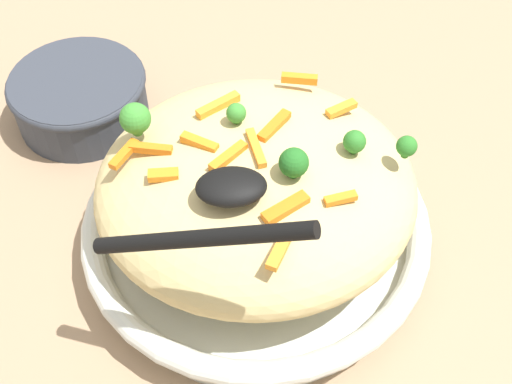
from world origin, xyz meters
TOP-DOWN VIEW (x-y plane):
  - ground_plane at (0.00, 0.00)m, footprint 2.40×2.40m
  - serving_bowl at (0.00, 0.00)m, footprint 0.33×0.33m
  - pasta_mound at (0.00, 0.00)m, footprint 0.28×0.27m
  - carrot_piece_0 at (-0.06, 0.05)m, footprint 0.03×0.01m
  - carrot_piece_1 at (0.11, -0.01)m, footprint 0.02×0.03m
  - carrot_piece_2 at (-0.02, -0.03)m, footprint 0.03×0.04m
  - carrot_piece_3 at (0.02, 0.01)m, footprint 0.03×0.03m
  - carrot_piece_4 at (-0.01, 0.10)m, footprint 0.02×0.04m
  - carrot_piece_5 at (0.03, -0.06)m, footprint 0.04×0.03m
  - carrot_piece_6 at (-0.02, 0.06)m, footprint 0.04×0.03m
  - carrot_piece_7 at (-0.08, -0.05)m, footprint 0.03×0.02m
  - carrot_piece_8 at (0.09, -0.01)m, footprint 0.04×0.01m
  - carrot_piece_9 at (-0.05, -0.09)m, footprint 0.03×0.01m
  - carrot_piece_10 at (0.08, 0.02)m, footprint 0.02×0.01m
  - carrot_piece_11 at (0.00, -0.00)m, footprint 0.02×0.04m
  - carrot_piece_12 at (0.05, -0.01)m, footprint 0.03×0.02m
  - broccoli_floret_0 at (-0.12, 0.01)m, footprint 0.02×0.02m
  - broccoli_floret_1 at (-0.08, -0.00)m, footprint 0.02×0.02m
  - broccoli_floret_2 at (0.10, -0.03)m, footprint 0.03×0.03m
  - broccoli_floret_3 at (-0.03, 0.03)m, footprint 0.02×0.02m
  - broccoli_floret_4 at (0.01, -0.04)m, footprint 0.02×0.02m
  - serving_spoon at (0.03, 0.07)m, footprint 0.16×0.12m
  - companion_bowl at (0.19, -0.20)m, footprint 0.15×0.15m

SIDE VIEW (x-z plane):
  - ground_plane at x=0.00m, z-range 0.00..0.00m
  - serving_bowl at x=0.00m, z-range 0.00..0.05m
  - companion_bowl at x=0.19m, z-range 0.00..0.06m
  - pasta_mound at x=0.00m, z-range 0.04..0.14m
  - carrot_piece_0 at x=-0.06m, z-range 0.13..0.13m
  - carrot_piece_1 at x=0.11m, z-range 0.13..0.13m
  - carrot_piece_4 at x=-0.01m, z-range 0.13..0.13m
  - carrot_piece_7 at x=-0.08m, z-range 0.13..0.13m
  - carrot_piece_10 at x=0.08m, z-range 0.13..0.13m
  - carrot_piece_8 at x=0.09m, z-range 0.13..0.14m
  - carrot_piece_9 at x=-0.05m, z-range 0.13..0.14m
  - carrot_piece_6 at x=-0.02m, z-range 0.13..0.14m
  - carrot_piece_5 at x=0.03m, z-range 0.13..0.14m
  - carrot_piece_12 at x=0.05m, z-range 0.13..0.14m
  - carrot_piece_3 at x=0.02m, z-range 0.13..0.14m
  - carrot_piece_2 at x=-0.02m, z-range 0.13..0.14m
  - carrot_piece_11 at x=0.00m, z-range 0.14..0.14m
  - broccoli_floret_0 at x=-0.12m, z-range 0.13..0.15m
  - broccoli_floret_1 at x=-0.08m, z-range 0.13..0.15m
  - broccoli_floret_4 at x=0.01m, z-range 0.13..0.16m
  - broccoli_floret_2 at x=0.10m, z-range 0.13..0.16m
  - broccoli_floret_3 at x=-0.03m, z-range 0.13..0.16m
  - serving_spoon at x=0.03m, z-range 0.12..0.20m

